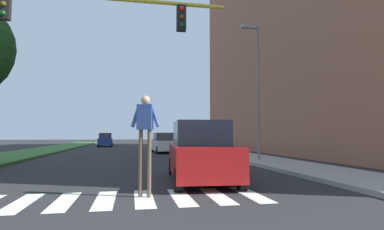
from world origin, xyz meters
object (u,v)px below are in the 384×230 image
object	(u,v)px
traffic_light_gantry	(3,31)
street_lamp_right	(256,79)
sedan_midblock	(164,143)
sedan_distant	(105,140)
pedestrian_performer	(145,129)
suv_crossing	(201,153)

from	to	relation	value
traffic_light_gantry	street_lamp_right	distance (m)	12.43
traffic_light_gantry	sedan_midblock	xyz separation A→B (m)	(6.30, 17.40, -3.59)
street_lamp_right	sedan_distant	bearing A→B (deg)	111.32
pedestrian_performer	sedan_distant	world-z (taller)	pedestrian_performer
pedestrian_performer	suv_crossing	size ratio (longest dim) A/B	0.53
traffic_light_gantry	street_lamp_right	xyz separation A→B (m)	(10.31, 6.94, 0.23)
traffic_light_gantry	suv_crossing	bearing A→B (deg)	8.37
traffic_light_gantry	sedan_distant	bearing A→B (deg)	89.53
street_lamp_right	suv_crossing	size ratio (longest dim) A/B	1.58
suv_crossing	sedan_distant	distance (m)	32.29
pedestrian_performer	suv_crossing	world-z (taller)	pedestrian_performer
traffic_light_gantry	suv_crossing	xyz separation A→B (m)	(5.78, 0.85, -3.44)
suv_crossing	sedan_midblock	bearing A→B (deg)	88.17
pedestrian_performer	sedan_midblock	distance (m)	19.08
street_lamp_right	pedestrian_performer	bearing A→B (deg)	-127.43
pedestrian_performer	suv_crossing	xyz separation A→B (m)	(1.93, 2.36, -0.73)
street_lamp_right	suv_crossing	bearing A→B (deg)	-126.68
traffic_light_gantry	pedestrian_performer	size ratio (longest dim) A/B	3.66
traffic_light_gantry	street_lamp_right	bearing A→B (deg)	33.93
sedan_midblock	suv_crossing	bearing A→B (deg)	-91.83
suv_crossing	sedan_distant	bearing A→B (deg)	99.82
street_lamp_right	pedestrian_performer	world-z (taller)	street_lamp_right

